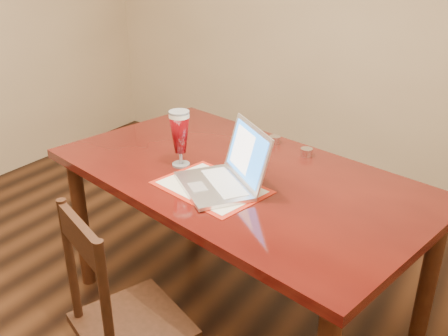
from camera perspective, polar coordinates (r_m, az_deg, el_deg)
The scene contains 2 objects.
dining_table at distance 2.33m, azimuth 1.47°, elevation -2.53°, with size 1.92×1.32×1.09m.
dining_chair at distance 2.05m, azimuth -11.33°, elevation -17.00°, with size 0.52×0.51×0.96m.
Camera 1 is at (1.38, -1.25, 1.80)m, focal length 40.00 mm.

